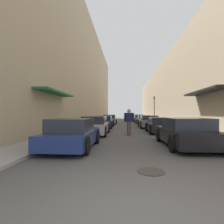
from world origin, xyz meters
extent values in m
plane|color=#4C4947|center=(0.00, 20.47, 0.00)|extent=(112.56, 112.56, 0.00)
cube|color=gray|center=(-4.36, 25.58, 0.06)|extent=(1.80, 51.17, 0.12)
cube|color=gray|center=(4.36, 25.58, 0.06)|extent=(1.80, 51.17, 0.12)
cube|color=tan|center=(-7.26, 25.58, 7.95)|extent=(4.00, 51.17, 15.90)
cube|color=#1E6038|center=(-4.86, 8.95, 2.90)|extent=(1.00, 4.80, 0.12)
cube|color=tan|center=(7.26, 25.58, 4.59)|extent=(4.00, 51.17, 9.17)
cube|color=black|center=(4.86, 8.95, 2.90)|extent=(1.00, 4.80, 0.12)
cube|color=navy|center=(-2.49, 4.94, 0.46)|extent=(1.79, 3.92, 0.55)
cube|color=#232833|center=(-2.49, 4.74, 1.01)|extent=(1.57, 2.04, 0.54)
cylinder|color=black|center=(-3.36, 6.15, 0.34)|extent=(0.18, 0.68, 0.68)
cylinder|color=black|center=(-1.61, 6.15, 0.34)|extent=(0.18, 0.68, 0.68)
cylinder|color=black|center=(-3.36, 3.72, 0.34)|extent=(0.18, 0.68, 0.68)
cylinder|color=black|center=(-1.61, 3.72, 0.34)|extent=(0.18, 0.68, 0.68)
cube|color=#B7B7BC|center=(-2.33, 9.93, 0.49)|extent=(1.76, 4.33, 0.60)
cube|color=#232833|center=(-2.33, 9.71, 1.05)|extent=(1.53, 2.26, 0.51)
cylinder|color=black|center=(-3.16, 11.26, 0.35)|extent=(0.18, 0.69, 0.69)
cylinder|color=black|center=(-1.49, 11.26, 0.35)|extent=(0.18, 0.69, 0.69)
cylinder|color=black|center=(-3.16, 8.59, 0.35)|extent=(0.18, 0.69, 0.69)
cylinder|color=black|center=(-1.49, 8.59, 0.35)|extent=(0.18, 0.69, 0.69)
cube|color=navy|center=(-2.45, 15.96, 0.49)|extent=(1.95, 4.80, 0.60)
cube|color=#232833|center=(-2.45, 15.72, 1.03)|extent=(1.70, 2.50, 0.48)
cylinder|color=black|center=(-3.38, 17.45, 0.35)|extent=(0.18, 0.70, 0.70)
cylinder|color=black|center=(-1.52, 17.45, 0.35)|extent=(0.18, 0.70, 0.70)
cylinder|color=black|center=(-3.38, 14.48, 0.35)|extent=(0.18, 0.70, 0.70)
cylinder|color=black|center=(-1.52, 14.48, 0.35)|extent=(0.18, 0.70, 0.70)
cube|color=gray|center=(-2.34, 22.05, 0.50)|extent=(1.99, 4.50, 0.66)
cube|color=#232833|center=(-2.34, 21.83, 1.08)|extent=(1.70, 2.36, 0.49)
cylinder|color=black|center=(-3.25, 23.43, 0.31)|extent=(0.18, 0.62, 0.62)
cylinder|color=black|center=(-1.42, 23.43, 0.31)|extent=(0.18, 0.62, 0.62)
cylinder|color=black|center=(-3.25, 20.67, 0.31)|extent=(0.18, 0.62, 0.62)
cylinder|color=black|center=(-1.42, 20.67, 0.31)|extent=(0.18, 0.62, 0.62)
cube|color=black|center=(2.53, 5.74, 0.50)|extent=(1.95, 4.38, 0.61)
cube|color=#232833|center=(2.53, 5.52, 1.05)|extent=(1.69, 2.29, 0.50)
cylinder|color=black|center=(1.61, 7.09, 0.34)|extent=(0.18, 0.68, 0.68)
cylinder|color=black|center=(3.44, 7.09, 0.34)|extent=(0.18, 0.68, 0.68)
cylinder|color=black|center=(1.61, 4.39, 0.34)|extent=(0.18, 0.68, 0.68)
cylinder|color=black|center=(3.44, 4.39, 0.34)|extent=(0.18, 0.68, 0.68)
cube|color=#232326|center=(2.50, 11.35, 0.48)|extent=(1.79, 3.98, 0.57)
cube|color=#232833|center=(2.50, 11.15, 0.98)|extent=(1.55, 2.08, 0.43)
cylinder|color=black|center=(1.66, 12.57, 0.35)|extent=(0.18, 0.71, 0.71)
cylinder|color=black|center=(3.35, 12.57, 0.35)|extent=(0.18, 0.71, 0.71)
cylinder|color=black|center=(1.66, 10.12, 0.35)|extent=(0.18, 0.71, 0.71)
cylinder|color=black|center=(3.35, 10.12, 0.35)|extent=(0.18, 0.71, 0.71)
cube|color=gray|center=(2.32, 16.22, 0.53)|extent=(1.84, 4.42, 0.66)
cube|color=#232833|center=(2.32, 16.00, 1.07)|extent=(1.61, 2.30, 0.43)
cylinder|color=black|center=(1.42, 17.59, 0.35)|extent=(0.18, 0.71, 0.71)
cylinder|color=black|center=(3.21, 17.59, 0.35)|extent=(0.18, 0.71, 0.71)
cylinder|color=black|center=(1.42, 14.85, 0.35)|extent=(0.18, 0.71, 0.71)
cylinder|color=black|center=(3.21, 14.85, 0.35)|extent=(0.18, 0.71, 0.71)
cube|color=gray|center=(2.48, 22.36, 0.51)|extent=(1.81, 4.76, 0.64)
cube|color=#232833|center=(2.48, 22.12, 1.05)|extent=(1.58, 2.48, 0.44)
cylinder|color=black|center=(1.62, 23.83, 0.34)|extent=(0.18, 0.69, 0.69)
cylinder|color=black|center=(3.35, 23.83, 0.34)|extent=(0.18, 0.69, 0.69)
cylinder|color=black|center=(1.62, 20.89, 0.34)|extent=(0.18, 0.69, 0.69)
cylinder|color=black|center=(3.35, 20.89, 0.34)|extent=(0.18, 0.69, 0.69)
cube|color=#515459|center=(2.37, 27.93, 0.51)|extent=(1.86, 4.62, 0.65)
cube|color=#232833|center=(2.37, 27.70, 1.05)|extent=(1.61, 2.42, 0.44)
cylinder|color=black|center=(1.50, 29.36, 0.33)|extent=(0.18, 0.66, 0.66)
cylinder|color=black|center=(3.24, 29.36, 0.33)|extent=(0.18, 0.66, 0.66)
cylinder|color=black|center=(1.50, 26.51, 0.33)|extent=(0.18, 0.66, 0.66)
cylinder|color=black|center=(3.24, 26.51, 0.33)|extent=(0.18, 0.66, 0.66)
cube|color=navy|center=(2.48, 32.90, 0.50)|extent=(1.88, 4.10, 0.63)
cube|color=#232833|center=(2.48, 32.70, 1.05)|extent=(1.61, 2.15, 0.47)
cylinder|color=black|center=(1.61, 34.16, 0.34)|extent=(0.18, 0.69, 0.69)
cylinder|color=black|center=(3.34, 34.16, 0.34)|extent=(0.18, 0.69, 0.69)
cylinder|color=black|center=(1.61, 31.65, 0.34)|extent=(0.18, 0.69, 0.69)
cylinder|color=black|center=(3.34, 31.65, 0.34)|extent=(0.18, 0.69, 0.69)
cube|color=#B2231E|center=(0.09, 9.93, 0.07)|extent=(0.20, 0.78, 0.02)
cylinder|color=beige|center=(0.02, 10.18, 0.03)|extent=(0.03, 0.06, 0.06)
cylinder|color=beige|center=(0.17, 10.18, 0.03)|extent=(0.03, 0.06, 0.06)
cylinder|color=beige|center=(0.02, 9.68, 0.03)|extent=(0.03, 0.06, 0.06)
cylinder|color=beige|center=(0.17, 9.68, 0.03)|extent=(0.03, 0.06, 0.06)
cylinder|color=#47423D|center=(0.00, 9.93, 0.49)|extent=(0.13, 0.13, 0.84)
cylinder|color=#47423D|center=(0.18, 9.93, 0.49)|extent=(0.13, 0.13, 0.84)
cube|color=#191E4C|center=(0.09, 9.93, 1.24)|extent=(0.50, 0.23, 0.64)
sphere|color=tan|center=(0.09, 9.93, 1.69)|extent=(0.27, 0.27, 0.27)
cylinder|color=#191E4C|center=(-0.21, 9.93, 1.24)|extent=(0.10, 0.10, 0.61)
cylinder|color=#191E4C|center=(0.39, 9.93, 1.24)|extent=(0.10, 0.10, 0.61)
cylinder|color=#332D28|center=(0.44, 2.06, 0.01)|extent=(0.70, 0.70, 0.02)
cylinder|color=#2D2D2D|center=(3.95, 22.33, 2.01)|extent=(0.10, 0.10, 3.79)
cube|color=#332D0F|center=(3.95, 22.33, 3.68)|extent=(0.16, 0.16, 0.45)
sphere|color=red|center=(3.95, 22.24, 3.79)|extent=(0.11, 0.11, 0.11)
camera|label=1|loc=(-0.25, -2.52, 1.51)|focal=28.00mm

